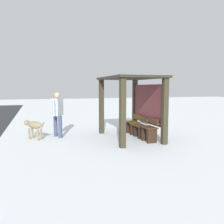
{
  "coord_description": "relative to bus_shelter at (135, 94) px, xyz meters",
  "views": [
    {
      "loc": [
        7.69,
        -3.13,
        1.81
      ],
      "look_at": [
        -0.31,
        -0.56,
        0.93
      ],
      "focal_mm": 37.75,
      "sensor_mm": 36.0,
      "label": 1
    }
  ],
  "objects": [
    {
      "name": "bench_left_inside",
      "position": [
        -0.71,
        0.22,
        -1.26
      ],
      "size": [
        0.61,
        0.41,
        0.76
      ],
      "color": "#513917",
      "rests_on": "ground"
    },
    {
      "name": "bench_center_inside",
      "position": [
        0.0,
        0.22,
        -1.27
      ],
      "size": [
        0.61,
        0.36,
        0.73
      ],
      "color": "#46331D",
      "rests_on": "ground"
    },
    {
      "name": "ground_plane",
      "position": [
        0.0,
        -0.21,
        -1.56
      ],
      "size": [
        60.0,
        60.0,
        0.0
      ],
      "primitive_type": "plane",
      "color": "white"
    },
    {
      "name": "bus_shelter",
      "position": [
        0.0,
        0.0,
        0.0
      ],
      "size": [
        2.68,
        1.72,
        2.18
      ],
      "color": "#352F1F",
      "rests_on": "ground"
    },
    {
      "name": "person_walking",
      "position": [
        -0.98,
        -2.62,
        -0.61
      ],
      "size": [
        0.55,
        0.45,
        1.63
      ],
      "color": "#A8B1B9",
      "rests_on": "ground"
    },
    {
      "name": "bench_right_inside",
      "position": [
        0.71,
        0.22,
        -1.25
      ],
      "size": [
        0.61,
        0.38,
        0.78
      ],
      "color": "#4D2E1D",
      "rests_on": "ground"
    },
    {
      "name": "dog",
      "position": [
        -0.86,
        -3.45,
        -1.09
      ],
      "size": [
        0.74,
        0.7,
        0.66
      ],
      "color": "gray",
      "rests_on": "ground"
    }
  ]
}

